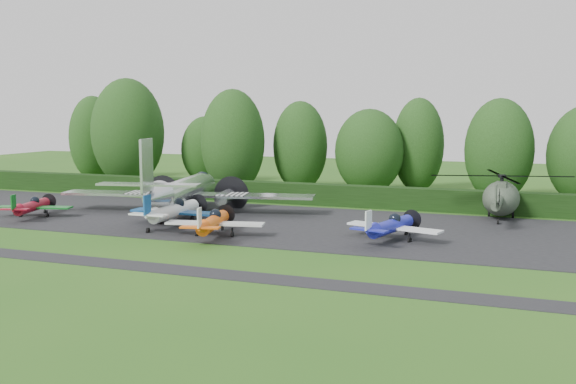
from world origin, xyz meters
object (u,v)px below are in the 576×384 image
(light_plane_red, at_px, (32,206))
(light_plane_orange, at_px, (213,222))
(light_plane_blue, at_px, (391,226))
(light_plane_white, at_px, (174,211))
(transport_plane, at_px, (182,192))
(helicopter, at_px, (501,195))

(light_plane_red, xyz_separation_m, light_plane_orange, (18.08, -2.33, 0.13))
(light_plane_orange, xyz_separation_m, light_plane_blue, (12.02, 3.10, -0.04))
(light_plane_white, distance_m, light_plane_orange, 5.72)
(transport_plane, xyz_separation_m, light_plane_white, (2.14, -4.88, -0.76))
(transport_plane, bearing_deg, light_plane_white, -54.69)
(transport_plane, relative_size, light_plane_red, 3.41)
(light_plane_red, bearing_deg, light_plane_orange, 8.65)
(transport_plane, relative_size, light_plane_white, 2.74)
(light_plane_orange, relative_size, helicopter, 0.55)
(transport_plane, distance_m, light_plane_white, 5.38)
(transport_plane, relative_size, light_plane_blue, 3.14)
(light_plane_red, relative_size, light_plane_orange, 0.89)
(transport_plane, xyz_separation_m, light_plane_orange, (7.02, -7.87, -0.88))
(light_plane_red, bearing_deg, transport_plane, 42.58)
(light_plane_blue, bearing_deg, light_plane_white, 165.55)
(transport_plane, xyz_separation_m, helicopter, (25.76, 7.55, -0.02))
(light_plane_orange, relative_size, light_plane_blue, 1.04)
(light_plane_red, distance_m, light_plane_white, 13.22)
(light_plane_red, bearing_deg, light_plane_blue, 17.46)
(light_plane_orange, height_order, light_plane_blue, light_plane_orange)
(light_plane_red, distance_m, light_plane_orange, 18.23)
(light_plane_orange, bearing_deg, light_plane_blue, 26.49)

